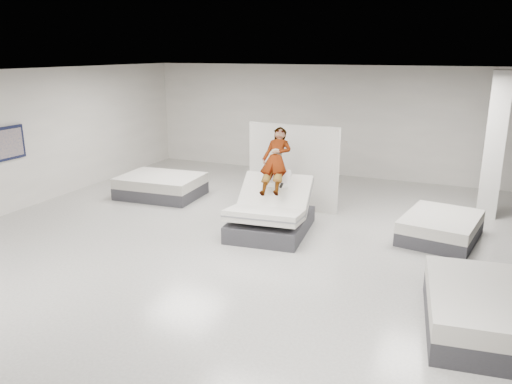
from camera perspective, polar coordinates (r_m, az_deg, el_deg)
room at (r=8.35m, az=-2.01°, el=2.10°), size 14.00×14.04×3.20m
hero_bed at (r=10.13m, az=1.70°, el=-2.68°), size 1.64×2.06×1.20m
person at (r=10.20m, az=2.24°, el=2.28°), size 0.71×1.47×1.33m
remote at (r=9.86m, az=2.92°, el=0.76°), size 0.06×0.15×0.08m
divider_panel at (r=11.56m, az=4.22°, el=2.83°), size 2.18×0.17×1.98m
flat_bed_right_far at (r=10.46m, az=20.35°, el=-3.83°), size 1.58×1.94×0.48m
flat_bed_right_near at (r=7.39m, az=25.13°, el=-12.28°), size 1.80×2.25×0.57m
flat_bed_left_far at (r=12.90m, az=-10.80°, el=0.68°), size 2.07×1.61×0.54m
column at (r=12.00m, az=25.59°, el=4.78°), size 0.40×0.40×3.20m
wall_poster at (r=12.40m, az=-26.64°, el=4.96°), size 0.06×0.95×0.75m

